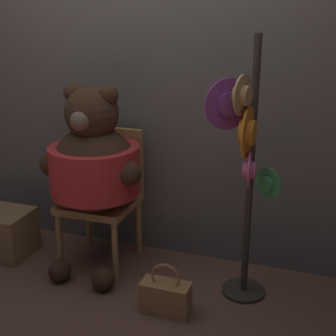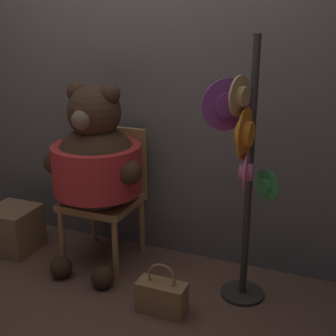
{
  "view_description": "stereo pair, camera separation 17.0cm",
  "coord_description": "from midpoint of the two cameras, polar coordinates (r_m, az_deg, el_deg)",
  "views": [
    {
      "loc": [
        1.23,
        -2.47,
        1.74
      ],
      "look_at": [
        0.33,
        0.18,
        0.8
      ],
      "focal_mm": 50.0,
      "sensor_mm": 36.0,
      "label": 1
    },
    {
      "loc": [
        1.39,
        -2.41,
        1.74
      ],
      "look_at": [
        0.33,
        0.18,
        0.8
      ],
      "focal_mm": 50.0,
      "sensor_mm": 36.0,
      "label": 2
    }
  ],
  "objects": [
    {
      "name": "wall_back",
      "position": [
        3.34,
        -4.5,
        11.96
      ],
      "size": [
        8.0,
        0.1,
        2.71
      ],
      "color": "#66605B",
      "rests_on": "ground_plane"
    },
    {
      "name": "chair",
      "position": [
        3.39,
        -9.23,
        -2.74
      ],
      "size": [
        0.49,
        0.48,
        0.95
      ],
      "color": "#B2844C",
      "rests_on": "ground_plane"
    },
    {
      "name": "wooden_crate",
      "position": [
        3.74,
        -20.22,
        -7.48
      ],
      "size": [
        0.34,
        0.34,
        0.34
      ],
      "color": "#937047",
      "rests_on": "ground_plane"
    },
    {
      "name": "handbag_on_ground",
      "position": [
        2.92,
        -2.04,
        -15.38
      ],
      "size": [
        0.3,
        0.14,
        0.33
      ],
      "color": "#A87A47",
      "rests_on": "ground_plane"
    },
    {
      "name": "hat_display_rack",
      "position": [
        2.71,
        7.74,
        0.44
      ],
      "size": [
        0.44,
        0.42,
        1.63
      ],
      "color": "#332D28",
      "rests_on": "ground_plane"
    },
    {
      "name": "teddy_bear",
      "position": [
        3.16,
        -10.55,
        0.45
      ],
      "size": [
        0.73,
        0.64,
        1.3
      ],
      "color": "#3D2819",
      "rests_on": "ground_plane"
    },
    {
      "name": "ground_plane",
      "position": [
        3.27,
        -8.16,
        -13.74
      ],
      "size": [
        14.0,
        14.0,
        0.0
      ],
      "primitive_type": "plane",
      "color": "brown"
    }
  ]
}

